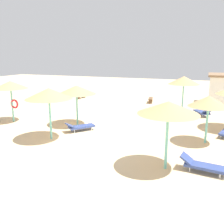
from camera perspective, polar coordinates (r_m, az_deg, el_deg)
The scene contains 12 objects.
ground_plane at distance 13.89m, azimuth -4.56°, elevation -7.45°, with size 80.00×80.00×0.00m, color beige.
parasol_0 at distance 21.77m, azimuth 16.44°, elevation 7.09°, with size 2.64×2.64×3.14m.
parasol_1 at distance 10.42m, azimuth 13.03°, elevation 0.91°, with size 2.60×2.60×3.01m.
parasol_2 at distance 14.44m, azimuth -14.53°, elevation 4.16°, with size 2.70×2.70×3.05m.
parasol_3 at distance 19.37m, azimuth -22.61°, elevation 5.74°, with size 2.42×2.42×3.04m.
parasol_5 at distance 17.23m, azimuth -8.29°, elevation 5.12°, with size 2.70×2.70×2.82m.
parasol_6 at distance 14.44m, azimuth 21.65°, elevation 2.30°, with size 2.23×2.23×2.70m.
lounger_0 at distance 21.40m, azimuth 20.38°, elevation -0.01°, with size 1.50×1.96×0.71m.
lounger_1 at distance 11.28m, azimuth 20.28°, elevation -11.56°, with size 1.97×0.88×0.67m.
lounger_2 at distance 16.19m, azimuth -7.52°, elevation -3.36°, with size 1.71×1.89×0.63m.
bench_0 at distance 28.55m, azimuth -7.19°, elevation 3.88°, with size 0.56×1.53×0.49m.
bench_1 at distance 26.00m, azimuth 8.99°, elevation 2.92°, with size 0.64×1.55×0.49m.
Camera 1 is at (5.75, -11.67, 4.86)m, focal length 39.18 mm.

